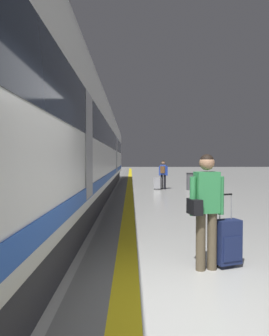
{
  "coord_description": "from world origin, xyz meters",
  "views": [
    {
      "loc": [
        -0.59,
        -3.12,
        1.65
      ],
      "look_at": [
        -0.5,
        4.23,
        1.43
      ],
      "focal_mm": 32.72,
      "sensor_mm": 36.0,
      "label": 1
    }
  ],
  "objects_px": {
    "rolling_suitcase_foreground": "(228,242)",
    "suitcase_near": "(158,183)",
    "traveller_foreground": "(206,203)",
    "passenger_near": "(163,172)",
    "waste_bin": "(191,181)",
    "high_speed_train": "(68,135)"
  },
  "relations": [
    {
      "from": "rolling_suitcase_foreground",
      "to": "high_speed_train",
      "type": "bearing_deg",
      "value": 119.85
    },
    {
      "from": "passenger_near",
      "to": "waste_bin",
      "type": "xyz_separation_m",
      "value": [
        1.42,
        -0.41,
        -0.47
      ]
    },
    {
      "from": "rolling_suitcase_foreground",
      "to": "traveller_foreground",
      "type": "bearing_deg",
      "value": -163.83
    },
    {
      "from": "passenger_near",
      "to": "suitcase_near",
      "type": "relative_size",
      "value": 2.38
    },
    {
      "from": "waste_bin",
      "to": "rolling_suitcase_foreground",
      "type": "bearing_deg",
      "value": -98.4
    },
    {
      "from": "waste_bin",
      "to": "suitcase_near",
      "type": "bearing_deg",
      "value": 171.81
    },
    {
      "from": "rolling_suitcase_foreground",
      "to": "waste_bin",
      "type": "xyz_separation_m",
      "value": [
        1.7,
        11.53,
        0.07
      ]
    },
    {
      "from": "traveller_foreground",
      "to": "passenger_near",
      "type": "height_order",
      "value": "traveller_foreground"
    },
    {
      "from": "high_speed_train",
      "to": "passenger_near",
      "type": "bearing_deg",
      "value": 53.43
    },
    {
      "from": "high_speed_train",
      "to": "suitcase_near",
      "type": "distance_m",
      "value": 6.79
    },
    {
      "from": "rolling_suitcase_foreground",
      "to": "waste_bin",
      "type": "distance_m",
      "value": 11.66
    },
    {
      "from": "high_speed_train",
      "to": "suitcase_near",
      "type": "bearing_deg",
      "value": 54.82
    },
    {
      "from": "waste_bin",
      "to": "passenger_near",
      "type": "bearing_deg",
      "value": 163.96
    },
    {
      "from": "passenger_near",
      "to": "waste_bin",
      "type": "height_order",
      "value": "passenger_near"
    },
    {
      "from": "passenger_near",
      "to": "traveller_foreground",
      "type": "bearing_deg",
      "value": -93.09
    },
    {
      "from": "rolling_suitcase_foreground",
      "to": "suitcase_near",
      "type": "xyz_separation_m",
      "value": [
        -0.03,
        11.78,
        -0.04
      ]
    },
    {
      "from": "traveller_foreground",
      "to": "suitcase_near",
      "type": "xyz_separation_m",
      "value": [
        0.34,
        11.89,
        -0.64
      ]
    },
    {
      "from": "high_speed_train",
      "to": "traveller_foreground",
      "type": "xyz_separation_m",
      "value": [
        3.37,
        -6.62,
        -1.51
      ]
    },
    {
      "from": "high_speed_train",
      "to": "waste_bin",
      "type": "relative_size",
      "value": 37.04
    },
    {
      "from": "rolling_suitcase_foreground",
      "to": "passenger_near",
      "type": "height_order",
      "value": "passenger_near"
    },
    {
      "from": "traveller_foreground",
      "to": "suitcase_near",
      "type": "distance_m",
      "value": 11.91
    },
    {
      "from": "high_speed_train",
      "to": "waste_bin",
      "type": "xyz_separation_m",
      "value": [
        5.44,
        5.02,
        -2.05
      ]
    }
  ]
}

